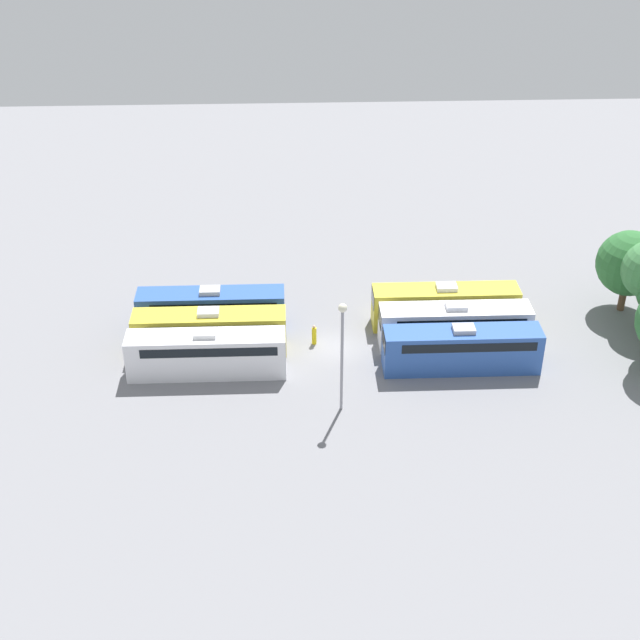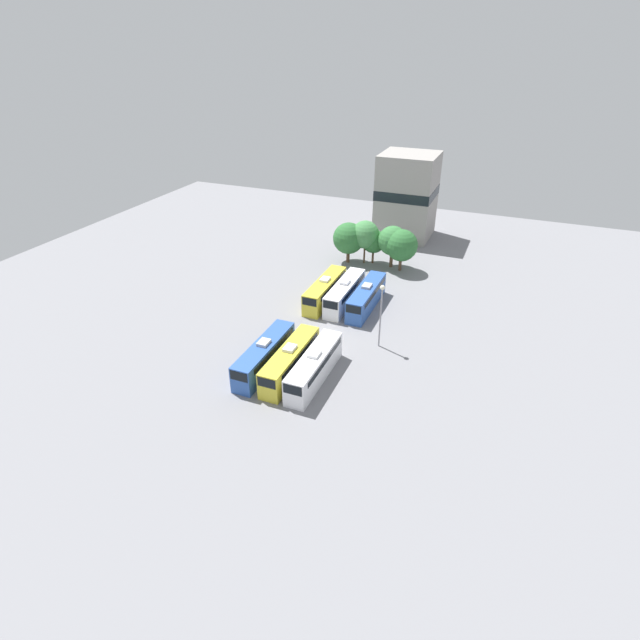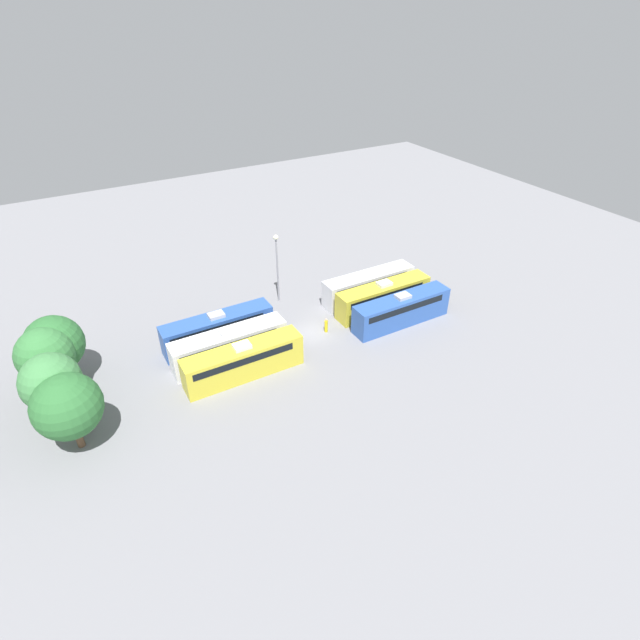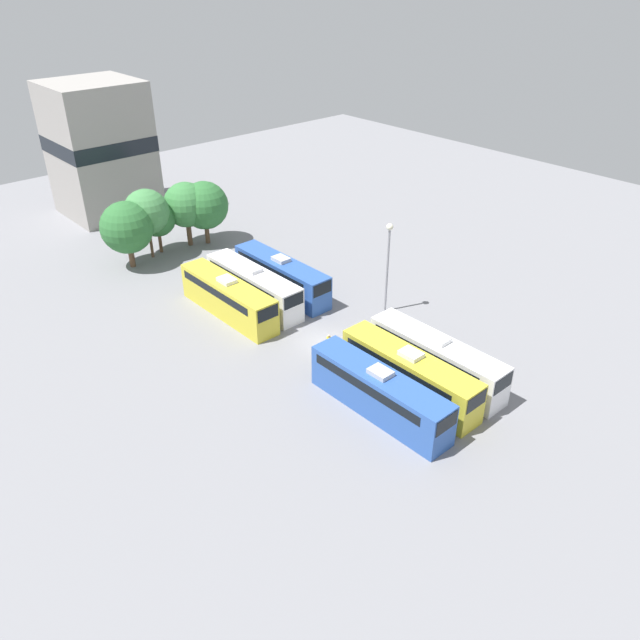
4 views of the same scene
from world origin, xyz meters
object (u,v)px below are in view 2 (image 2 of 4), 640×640
at_px(tree_0, 349,238).
at_px(depot_building, 407,196).
at_px(bus_4, 345,292).
at_px(tree_2, 374,241).
at_px(bus_2, 315,366).
at_px(tree_1, 365,235).
at_px(tree_3, 393,241).
at_px(bus_3, 325,290).
at_px(bus_5, 366,296).
at_px(light_pole, 381,306).
at_px(worker_person, 312,333).
at_px(tree_4, 402,245).
at_px(bus_0, 265,354).
at_px(bus_1, 290,360).

relative_size(tree_0, depot_building, 0.45).
bearing_deg(bus_4, tree_2, 92.31).
xyz_separation_m(bus_2, tree_1, (-5.14, 34.18, 3.29)).
relative_size(bus_2, tree_3, 1.63).
xyz_separation_m(bus_2, tree_3, (-0.41, 34.29, 2.86)).
xyz_separation_m(bus_3, bus_5, (6.27, 0.23, 0.00)).
bearing_deg(tree_3, light_pole, -78.20).
bearing_deg(bus_2, bus_4, 99.48).
bearing_deg(bus_5, bus_2, -90.45).
distance_m(bus_3, tree_3, 17.02).
relative_size(tree_0, tree_2, 1.18).
distance_m(worker_person, depot_building, 42.84).
distance_m(bus_4, tree_0, 15.65).
bearing_deg(tree_1, tree_4, -6.41).
bearing_deg(bus_3, worker_person, -76.90).
height_order(bus_0, bus_5, same).
bearing_deg(depot_building, bus_0, -94.69).
bearing_deg(depot_building, bus_1, -90.97).
distance_m(bus_0, bus_5, 19.86).
bearing_deg(tree_3, bus_5, -87.96).
bearing_deg(bus_1, depot_building, 89.03).
distance_m(light_pole, tree_1, 26.56).
height_order(bus_2, light_pole, light_pole).
bearing_deg(bus_0, bus_4, 80.47).
relative_size(bus_1, tree_2, 1.96).
distance_m(tree_4, depot_building, 17.46).
relative_size(bus_2, tree_2, 1.96).
relative_size(tree_3, tree_4, 1.01).
height_order(bus_1, light_pole, light_pole).
bearing_deg(tree_0, light_pole, -62.25).
distance_m(bus_4, depot_building, 32.01).
bearing_deg(light_pole, tree_3, 101.80).
bearing_deg(bus_4, tree_4, 72.98).
bearing_deg(worker_person, tree_1, 93.23).
xyz_separation_m(bus_5, light_pole, (4.62, -9.21, 3.88)).
bearing_deg(tree_3, bus_3, -109.92).
distance_m(tree_0, tree_4, 9.20).
bearing_deg(bus_5, bus_3, -177.90).
relative_size(bus_0, bus_2, 1.00).
height_order(bus_1, tree_1, tree_1).
xyz_separation_m(bus_3, tree_4, (7.48, 14.93, 2.59)).
height_order(bus_4, tree_1, tree_1).
relative_size(bus_4, light_pole, 1.37).
xyz_separation_m(bus_1, tree_0, (-4.82, 33.44, 2.51)).
relative_size(bus_2, bus_3, 1.00).
relative_size(bus_4, tree_4, 1.65).
height_order(worker_person, tree_2, tree_2).
height_order(bus_0, tree_1, tree_1).
distance_m(bus_2, tree_4, 33.58).
distance_m(worker_person, tree_2, 26.99).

